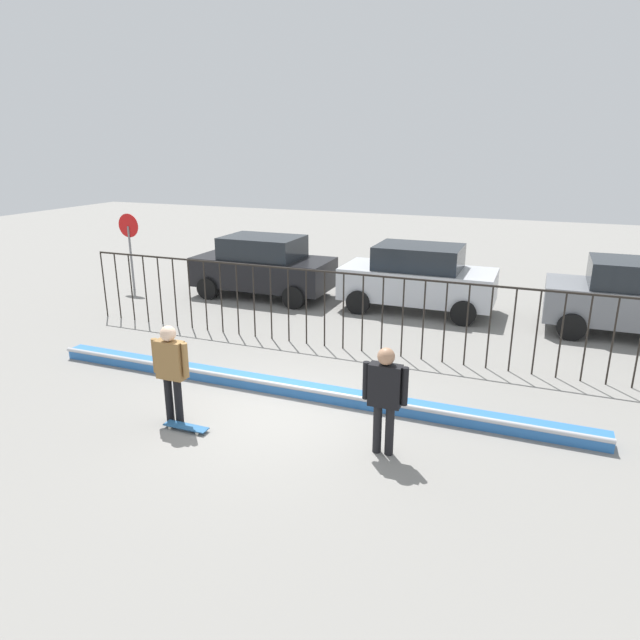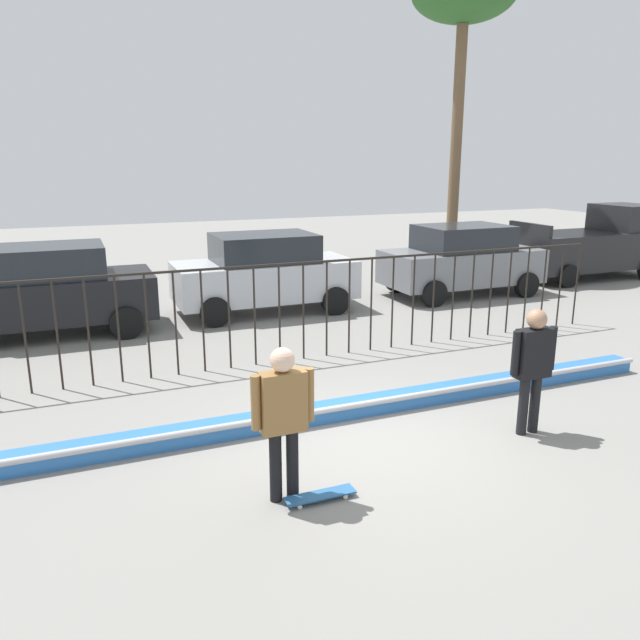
{
  "view_description": "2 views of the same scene",
  "coord_description": "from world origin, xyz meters",
  "px_view_note": "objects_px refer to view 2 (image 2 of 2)",
  "views": [
    {
      "loc": [
        4.09,
        -8.17,
        4.6
      ],
      "look_at": [
        -0.07,
        2.26,
        1.07
      ],
      "focal_mm": 31.37,
      "sensor_mm": 36.0,
      "label": 1
    },
    {
      "loc": [
        -3.44,
        -6.77,
        3.65
      ],
      "look_at": [
        0.34,
        2.43,
        1.03
      ],
      "focal_mm": 34.6,
      "sensor_mm": 36.0,
      "label": 2
    }
  ],
  "objects_px": {
    "camera_operator": "(533,360)",
    "parked_car_gray": "(462,260)",
    "parked_car_silver": "(265,272)",
    "parked_car_black": "(47,290)",
    "palm_tree_tall": "(464,0)",
    "pickup_truck": "(593,245)",
    "skateboard": "(320,495)",
    "skateboarder": "(283,410)"
  },
  "relations": [
    {
      "from": "parked_car_black",
      "to": "parked_car_silver",
      "type": "distance_m",
      "value": 4.84
    },
    {
      "from": "camera_operator",
      "to": "parked_car_gray",
      "type": "bearing_deg",
      "value": -82.54
    },
    {
      "from": "camera_operator",
      "to": "parked_car_gray",
      "type": "relative_size",
      "value": 0.41
    },
    {
      "from": "parked_car_silver",
      "to": "parked_car_gray",
      "type": "bearing_deg",
      "value": -2.97
    },
    {
      "from": "parked_car_gray",
      "to": "parked_car_silver",
      "type": "bearing_deg",
      "value": -179.9
    },
    {
      "from": "skateboarder",
      "to": "camera_operator",
      "type": "height_order",
      "value": "skateboarder"
    },
    {
      "from": "skateboarder",
      "to": "camera_operator",
      "type": "xyz_separation_m",
      "value": [
        3.63,
        0.33,
        -0.0
      ]
    },
    {
      "from": "parked_car_black",
      "to": "parked_car_gray",
      "type": "xyz_separation_m",
      "value": [
        10.39,
        0.02,
        0.0
      ]
    },
    {
      "from": "camera_operator",
      "to": "palm_tree_tall",
      "type": "distance_m",
      "value": 14.94
    },
    {
      "from": "camera_operator",
      "to": "pickup_truck",
      "type": "distance_m",
      "value": 12.71
    },
    {
      "from": "parked_car_black",
      "to": "pickup_truck",
      "type": "relative_size",
      "value": 0.91
    },
    {
      "from": "parked_car_black",
      "to": "parked_car_silver",
      "type": "height_order",
      "value": "same"
    },
    {
      "from": "camera_operator",
      "to": "parked_car_black",
      "type": "xyz_separation_m",
      "value": [
        -6.07,
        7.78,
        -0.07
      ]
    },
    {
      "from": "skateboard",
      "to": "parked_car_silver",
      "type": "height_order",
      "value": "parked_car_silver"
    },
    {
      "from": "parked_car_black",
      "to": "palm_tree_tall",
      "type": "height_order",
      "value": "palm_tree_tall"
    },
    {
      "from": "skateboarder",
      "to": "skateboard",
      "type": "xyz_separation_m",
      "value": [
        0.35,
        -0.19,
        -0.99
      ]
    },
    {
      "from": "parked_car_silver",
      "to": "palm_tree_tall",
      "type": "relative_size",
      "value": 0.45
    },
    {
      "from": "skateboard",
      "to": "parked_car_gray",
      "type": "height_order",
      "value": "parked_car_gray"
    },
    {
      "from": "parked_car_black",
      "to": "parked_car_gray",
      "type": "bearing_deg",
      "value": -3.1
    },
    {
      "from": "skateboard",
      "to": "pickup_truck",
      "type": "xyz_separation_m",
      "value": [
        12.86,
        8.88,
        0.98
      ]
    },
    {
      "from": "parked_car_gray",
      "to": "palm_tree_tall",
      "type": "height_order",
      "value": "palm_tree_tall"
    },
    {
      "from": "skateboard",
      "to": "palm_tree_tall",
      "type": "xyz_separation_m",
      "value": [
        9.66,
        11.9,
        8.27
      ]
    },
    {
      "from": "skateboarder",
      "to": "parked_car_gray",
      "type": "distance_m",
      "value": 11.36
    },
    {
      "from": "parked_car_black",
      "to": "skateboarder",
      "type": "bearing_deg",
      "value": -76.42
    },
    {
      "from": "parked_car_gray",
      "to": "pickup_truck",
      "type": "relative_size",
      "value": 0.91
    },
    {
      "from": "parked_car_gray",
      "to": "pickup_truck",
      "type": "distance_m",
      "value": 5.29
    },
    {
      "from": "parked_car_black",
      "to": "palm_tree_tall",
      "type": "bearing_deg",
      "value": 12.95
    },
    {
      "from": "parked_car_black",
      "to": "camera_operator",
      "type": "bearing_deg",
      "value": -55.2
    },
    {
      "from": "skateboarder",
      "to": "parked_car_silver",
      "type": "height_order",
      "value": "parked_car_silver"
    },
    {
      "from": "skateboarder",
      "to": "parked_car_silver",
      "type": "xyz_separation_m",
      "value": [
        2.4,
        8.32,
        -0.08
      ]
    },
    {
      "from": "skateboarder",
      "to": "parked_car_silver",
      "type": "distance_m",
      "value": 8.66
    },
    {
      "from": "skateboard",
      "to": "skateboarder",
      "type": "bearing_deg",
      "value": 132.62
    },
    {
      "from": "skateboarder",
      "to": "pickup_truck",
      "type": "relative_size",
      "value": 0.37
    },
    {
      "from": "pickup_truck",
      "to": "parked_car_gray",
      "type": "bearing_deg",
      "value": -168.6
    },
    {
      "from": "parked_car_black",
      "to": "pickup_truck",
      "type": "height_order",
      "value": "pickup_truck"
    },
    {
      "from": "camera_operator",
      "to": "palm_tree_tall",
      "type": "bearing_deg",
      "value": -82.84
    },
    {
      "from": "pickup_truck",
      "to": "camera_operator",
      "type": "bearing_deg",
      "value": -133.64
    },
    {
      "from": "skateboard",
      "to": "parked_car_gray",
      "type": "relative_size",
      "value": 0.19
    },
    {
      "from": "parked_car_gray",
      "to": "palm_tree_tall",
      "type": "relative_size",
      "value": 0.45
    },
    {
      "from": "skateboarder",
      "to": "palm_tree_tall",
      "type": "height_order",
      "value": "palm_tree_tall"
    },
    {
      "from": "pickup_truck",
      "to": "palm_tree_tall",
      "type": "xyz_separation_m",
      "value": [
        -3.2,
        3.02,
        7.29
      ]
    },
    {
      "from": "parked_car_gray",
      "to": "palm_tree_tall",
      "type": "distance_m",
      "value": 8.44
    }
  ]
}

